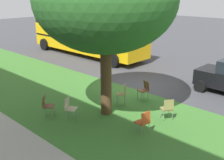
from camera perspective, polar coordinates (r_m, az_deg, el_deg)
ground at (r=14.16m, az=5.08°, el=-1.65°), size 80.00×80.00×0.00m
grass_verge at (r=11.98m, az=-4.54°, el=-5.43°), size 48.00×6.00×0.01m
street_tree at (r=10.22m, az=-1.38°, el=16.37°), size 5.26×5.26×6.43m
chair_0 at (r=10.71m, az=11.57°, el=-5.72°), size 0.58×0.58×0.88m
chair_1 at (r=11.11m, az=-13.55°, el=-4.97°), size 0.59×0.59×0.88m
chair_2 at (r=12.02m, az=2.26°, el=-2.65°), size 0.58×0.58×0.88m
chair_3 at (r=10.71m, az=-8.91°, el=-5.55°), size 0.57×0.56×0.88m
chair_4 at (r=9.55m, az=6.65°, el=-8.53°), size 0.47×0.47×0.88m
chair_5 at (r=12.55m, az=6.81°, el=-1.84°), size 0.53×0.54×0.88m
school_bus at (r=21.22m, az=-5.37°, el=9.93°), size 10.40×2.80×2.88m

